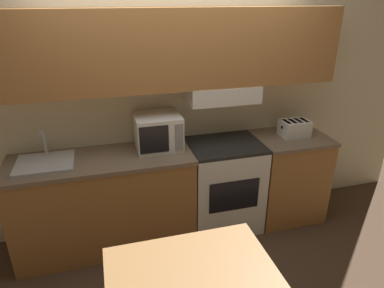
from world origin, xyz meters
TOP-DOWN VIEW (x-y plane):
  - ground_plane at (0.00, 0.00)m, footprint 16.00×16.00m
  - wall_back at (0.01, -0.07)m, footprint 5.41×0.38m
  - lower_counter_main at (-0.71, -0.29)m, footprint 1.61×0.60m
  - lower_counter_right_stub at (1.16, -0.29)m, footprint 0.71×0.60m
  - stove_range at (0.45, -0.29)m, footprint 0.70×0.58m
  - microwave at (-0.18, -0.20)m, footprint 0.41×0.37m
  - toaster at (1.18, -0.28)m, footprint 0.29×0.21m
  - sink_basin at (-1.16, -0.29)m, footprint 0.47×0.40m

SIDE VIEW (x-z plane):
  - ground_plane at x=0.00m, z-range 0.00..0.00m
  - stove_range at x=0.45m, z-range 0.00..0.92m
  - lower_counter_main at x=-0.71m, z-range 0.00..0.92m
  - lower_counter_right_stub at x=1.16m, z-range 0.00..0.92m
  - sink_basin at x=-1.16m, z-range 0.80..1.07m
  - toaster at x=1.18m, z-range 0.92..1.08m
  - microwave at x=-0.18m, z-range 0.92..1.23m
  - wall_back at x=0.01m, z-range 0.25..2.80m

